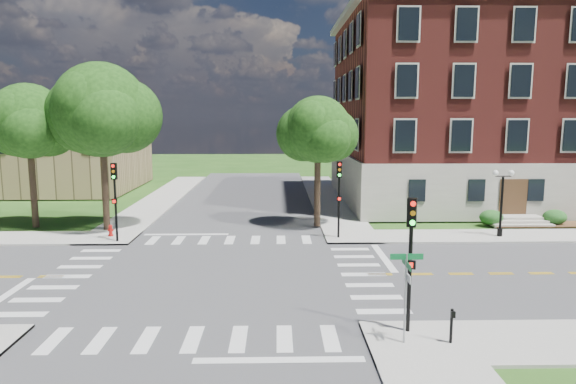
{
  "coord_description": "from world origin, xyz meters",
  "views": [
    {
      "loc": [
        2.95,
        -24.16,
        7.72
      ],
      "look_at": [
        3.62,
        6.17,
        3.2
      ],
      "focal_mm": 32.0,
      "sensor_mm": 36.0,
      "label": 1
    }
  ],
  "objects_px": {
    "street_sign_pole": "(406,280)",
    "traffic_signal_ne": "(339,189)",
    "traffic_signal_nw": "(115,192)",
    "twin_lamp_west": "(502,199)",
    "push_button_post": "(452,324)",
    "traffic_signal_se": "(411,248)",
    "fire_hydrant": "(111,231)"
  },
  "relations": [
    {
      "from": "street_sign_pole",
      "to": "fire_hydrant",
      "type": "distance_m",
      "value": 21.83
    },
    {
      "from": "traffic_signal_ne",
      "to": "push_button_post",
      "type": "bearing_deg",
      "value": -82.61
    },
    {
      "from": "traffic_signal_nw",
      "to": "twin_lamp_west",
      "type": "height_order",
      "value": "traffic_signal_nw"
    },
    {
      "from": "traffic_signal_nw",
      "to": "push_button_post",
      "type": "bearing_deg",
      "value": -42.99
    },
    {
      "from": "traffic_signal_nw",
      "to": "fire_hydrant",
      "type": "height_order",
      "value": "traffic_signal_nw"
    },
    {
      "from": "push_button_post",
      "to": "twin_lamp_west",
      "type": "bearing_deg",
      "value": 61.51
    },
    {
      "from": "twin_lamp_west",
      "to": "fire_hydrant",
      "type": "distance_m",
      "value": 24.89
    },
    {
      "from": "twin_lamp_west",
      "to": "push_button_post",
      "type": "distance_m",
      "value": 17.57
    },
    {
      "from": "traffic_signal_se",
      "to": "push_button_post",
      "type": "xyz_separation_m",
      "value": [
        1.21,
        -1.0,
        -2.39
      ]
    },
    {
      "from": "street_sign_pole",
      "to": "push_button_post",
      "type": "height_order",
      "value": "street_sign_pole"
    },
    {
      "from": "traffic_signal_se",
      "to": "push_button_post",
      "type": "relative_size",
      "value": 4.0
    },
    {
      "from": "twin_lamp_west",
      "to": "push_button_post",
      "type": "relative_size",
      "value": 3.53
    },
    {
      "from": "traffic_signal_se",
      "to": "fire_hydrant",
      "type": "relative_size",
      "value": 6.4
    },
    {
      "from": "traffic_signal_ne",
      "to": "push_button_post",
      "type": "xyz_separation_m",
      "value": [
        1.98,
        -15.26,
        -2.39
      ]
    },
    {
      "from": "traffic_signal_nw",
      "to": "twin_lamp_west",
      "type": "bearing_deg",
      "value": 1.86
    },
    {
      "from": "fire_hydrant",
      "to": "traffic_signal_nw",
      "type": "bearing_deg",
      "value": -58.64
    },
    {
      "from": "traffic_signal_se",
      "to": "street_sign_pole",
      "type": "height_order",
      "value": "traffic_signal_se"
    },
    {
      "from": "traffic_signal_ne",
      "to": "traffic_signal_nw",
      "type": "distance_m",
      "value": 13.68
    },
    {
      "from": "traffic_signal_se",
      "to": "traffic_signal_nw",
      "type": "relative_size",
      "value": 1.0
    },
    {
      "from": "traffic_signal_se",
      "to": "twin_lamp_west",
      "type": "bearing_deg",
      "value": 56.4
    },
    {
      "from": "traffic_signal_ne",
      "to": "traffic_signal_nw",
      "type": "bearing_deg",
      "value": -177.17
    },
    {
      "from": "traffic_signal_nw",
      "to": "twin_lamp_west",
      "type": "distance_m",
      "value": 24.01
    },
    {
      "from": "traffic_signal_ne",
      "to": "fire_hydrant",
      "type": "xyz_separation_m",
      "value": [
        -14.49,
        0.67,
        -2.72
      ]
    },
    {
      "from": "push_button_post",
      "to": "fire_hydrant",
      "type": "height_order",
      "value": "push_button_post"
    },
    {
      "from": "traffic_signal_nw",
      "to": "fire_hydrant",
      "type": "xyz_separation_m",
      "value": [
        -0.82,
        1.34,
        -2.72
      ]
    },
    {
      "from": "twin_lamp_west",
      "to": "fire_hydrant",
      "type": "height_order",
      "value": "twin_lamp_west"
    },
    {
      "from": "twin_lamp_west",
      "to": "traffic_signal_ne",
      "type": "bearing_deg",
      "value": -179.44
    },
    {
      "from": "street_sign_pole",
      "to": "push_button_post",
      "type": "xyz_separation_m",
      "value": [
        1.57,
        -0.08,
        -1.51
      ]
    },
    {
      "from": "traffic_signal_se",
      "to": "traffic_signal_nw",
      "type": "bearing_deg",
      "value": 136.74
    },
    {
      "from": "traffic_signal_se",
      "to": "traffic_signal_nw",
      "type": "xyz_separation_m",
      "value": [
        -14.44,
        13.59,
        0.0
      ]
    },
    {
      "from": "traffic_signal_se",
      "to": "fire_hydrant",
      "type": "xyz_separation_m",
      "value": [
        -15.26,
        14.93,
        -2.72
      ]
    },
    {
      "from": "street_sign_pole",
      "to": "traffic_signal_ne",
      "type": "bearing_deg",
      "value": 91.55
    }
  ]
}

